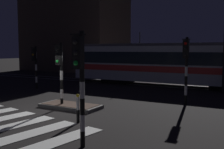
% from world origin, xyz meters
% --- Properties ---
extents(ground_plane, '(120.00, 120.00, 0.00)m').
position_xyz_m(ground_plane, '(0.00, 0.00, 0.00)').
color(ground_plane, black).
extents(rail_near, '(80.00, 0.12, 0.03)m').
position_xyz_m(rail_near, '(0.00, 10.43, 0.01)').
color(rail_near, '#59595E').
rests_on(rail_near, ground).
extents(rail_far, '(80.00, 0.12, 0.03)m').
position_xyz_m(rail_far, '(0.00, 11.87, 0.01)').
color(rail_far, '#59595E').
rests_on(rail_far, ground).
extents(traffic_island, '(2.96, 1.33, 0.18)m').
position_xyz_m(traffic_island, '(0.54, 1.27, 0.09)').
color(traffic_island, slate).
rests_on(traffic_island, ground).
extents(traffic_light_corner_far_right, '(0.36, 0.42, 3.40)m').
position_xyz_m(traffic_light_corner_far_right, '(5.18, 4.60, 2.24)').
color(traffic_light_corner_far_right, black).
rests_on(traffic_light_corner_far_right, ground).
extents(traffic_light_corner_far_left, '(0.36, 0.42, 3.02)m').
position_xyz_m(traffic_light_corner_far_left, '(-5.58, 5.14, 1.99)').
color(traffic_light_corner_far_left, black).
rests_on(traffic_light_corner_far_left, ground).
extents(traffic_light_median_centre, '(0.36, 0.42, 3.12)m').
position_xyz_m(traffic_light_median_centre, '(0.13, 1.04, 2.06)').
color(traffic_light_median_centre, black).
rests_on(traffic_light_median_centre, ground).
extents(traffic_light_corner_near_right, '(0.36, 0.42, 3.31)m').
position_xyz_m(traffic_light_corner_near_right, '(4.11, -2.86, 2.18)').
color(traffic_light_corner_near_right, black).
rests_on(traffic_light_corner_near_right, ground).
extents(tram, '(15.75, 2.58, 4.15)m').
position_xyz_m(tram, '(2.18, 11.14, 1.75)').
color(tram, silver).
rests_on(tram, ground).
extents(bollard_island_edge, '(0.12, 0.12, 1.11)m').
position_xyz_m(bollard_island_edge, '(2.46, -0.73, 0.56)').
color(bollard_island_edge, black).
rests_on(bollard_island_edge, ground).
extents(building_backdrop, '(12.75, 8.00, 12.79)m').
position_xyz_m(building_backdrop, '(-13.78, 20.80, 6.39)').
color(building_backdrop, '#382D28').
rests_on(building_backdrop, ground).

